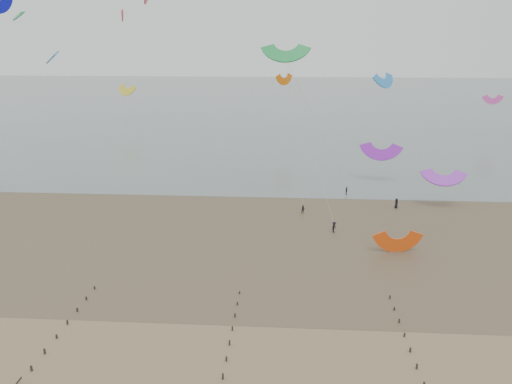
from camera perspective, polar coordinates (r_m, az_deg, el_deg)
ground at (r=52.26m, az=-7.81°, el=-17.70°), size 500.00×500.00×0.00m
sea_and_shore at (r=82.97m, az=-5.97°, el=-3.83°), size 500.00×665.00×0.03m
kitesurfers at (r=93.60m, az=15.72°, el=-1.38°), size 152.56×23.48×1.83m
grounded_kite at (r=75.73m, az=15.78°, el=-6.57°), size 6.61×5.42×3.36m
kites_airborne at (r=134.57m, az=-6.49°, el=14.26°), size 230.16×116.85×43.28m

